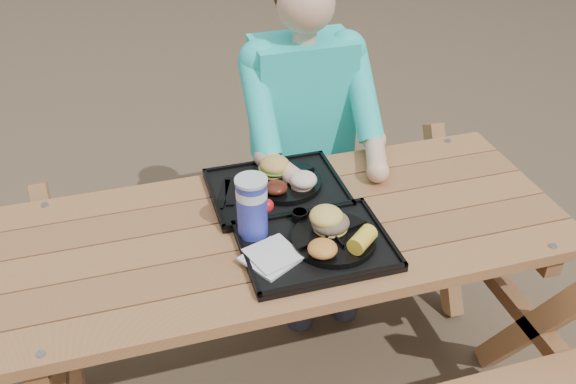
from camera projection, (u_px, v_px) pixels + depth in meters
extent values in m
plane|color=#999999|center=(288.00, 379.00, 2.48)|extent=(60.00, 60.00, 0.00)
cube|color=black|center=(316.00, 247.00, 1.95)|extent=(0.45, 0.35, 0.02)
cube|color=black|center=(276.00, 190.00, 2.20)|extent=(0.45, 0.35, 0.02)
cylinder|color=black|center=(334.00, 239.00, 1.95)|extent=(0.26, 0.26, 0.02)
cylinder|color=black|center=(284.00, 182.00, 2.21)|extent=(0.26, 0.26, 0.02)
cube|color=silver|center=(271.00, 258.00, 1.88)|extent=(0.19, 0.19, 0.02)
cylinder|color=#151FA3|center=(252.00, 208.00, 1.94)|extent=(0.09, 0.09, 0.19)
cylinder|color=black|center=(300.00, 216.00, 2.04)|extent=(0.05, 0.05, 0.03)
cylinder|color=gold|center=(319.00, 215.00, 2.05)|extent=(0.04, 0.04, 0.03)
ellipsoid|color=orange|center=(323.00, 249.00, 1.86)|extent=(0.09, 0.09, 0.04)
cube|color=black|center=(230.00, 191.00, 2.17)|extent=(0.06, 0.17, 0.01)
ellipsoid|color=#4D190F|center=(276.00, 188.00, 2.13)|extent=(0.08, 0.08, 0.04)
ellipsoid|color=beige|center=(303.00, 180.00, 2.15)|extent=(0.09, 0.09, 0.05)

